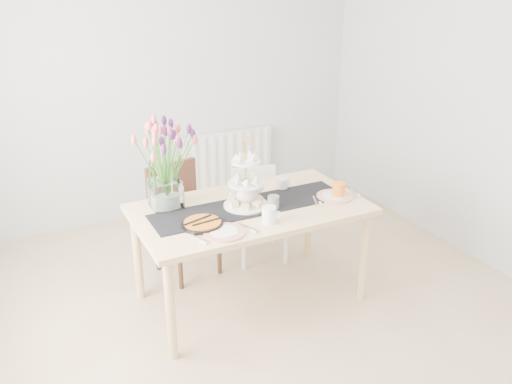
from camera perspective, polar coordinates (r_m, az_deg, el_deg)
name	(u,v)px	position (r m, az deg, el deg)	size (l,w,h in m)	color
room_shell	(280,150)	(3.19, 2.52, 4.48)	(4.50, 4.50, 4.50)	tan
radiator	(217,162)	(5.54, -4.10, 3.16)	(1.20, 0.08, 0.60)	white
dining_table	(250,217)	(3.80, -0.60, -2.60)	(1.60, 0.90, 0.75)	tan
chair_brown	(180,211)	(4.32, -7.96, -1.95)	(0.51, 0.51, 0.88)	#3A1E15
chair_white	(257,207)	(4.55, 0.10, -1.56)	(0.46, 0.46, 0.75)	white
table_runner	(250,206)	(3.77, -0.61, -1.49)	(1.40, 0.35, 0.01)	black
tulip_vase	(163,152)	(3.66, -9.80, 4.17)	(0.73, 0.73, 0.63)	silver
cake_stand	(246,190)	(3.71, -1.07, 0.26)	(0.31, 0.31, 0.46)	gold
teapot	(247,194)	(3.77, -0.97, -0.26)	(0.25, 0.20, 0.16)	white
cream_jug	(282,184)	(4.06, 2.78, 0.88)	(0.08, 0.08, 0.08)	silver
tart_tin	(203,224)	(3.50, -5.65, -3.36)	(0.27, 0.27, 0.03)	black
mug_grey	(273,202)	(3.71, 1.85, -1.11)	(0.08, 0.08, 0.10)	slate
mug_white	(269,215)	(3.52, 1.38, -2.41)	(0.09, 0.09, 0.11)	white
mug_orange	(339,190)	(3.94, 8.71, 0.19)	(0.09, 0.09, 0.11)	orange
plate_left	(224,232)	(3.40, -3.36, -4.27)	(0.26, 0.26, 0.01)	silver
plate_right	(335,196)	(3.96, 8.27, -0.46)	(0.26, 0.26, 0.01)	silver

